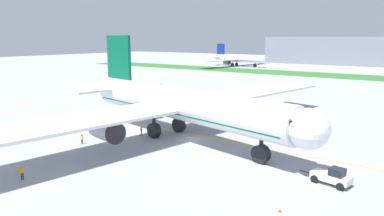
# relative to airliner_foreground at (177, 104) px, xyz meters

# --- Properties ---
(ground_plane) EXTENTS (600.00, 600.00, 0.00)m
(ground_plane) POSITION_rel_airliner_foreground_xyz_m (2.86, 0.32, -5.95)
(ground_plane) COLOR #9399A0
(ground_plane) RESTS_ON ground
(apron_taxi_line) EXTENTS (280.00, 0.36, 0.01)m
(apron_taxi_line) POSITION_rel_airliner_foreground_xyz_m (2.86, 3.15, -5.94)
(apron_taxi_line) COLOR yellow
(apron_taxi_line) RESTS_ON ground
(grass_median_strip) EXTENTS (320.00, 24.00, 0.10)m
(grass_median_strip) POSITION_rel_airliner_foreground_xyz_m (2.86, 123.83, -5.90)
(grass_median_strip) COLOR #2D6628
(grass_median_strip) RESTS_ON ground
(airliner_foreground) EXTENTS (53.00, 84.91, 17.51)m
(airliner_foreground) POSITION_rel_airliner_foreground_xyz_m (0.00, 0.00, 0.00)
(airliner_foreground) COLOR white
(airliner_foreground) RESTS_ON ground
(pushback_tug) EXTENTS (6.32, 3.00, 2.14)m
(pushback_tug) POSITION_rel_airliner_foreground_xyz_m (27.09, -5.28, -4.97)
(pushback_tug) COLOR white
(pushback_tug) RESTS_ON ground
(ground_crew_wingwalker_port) EXTENTS (0.55, 0.26, 1.56)m
(ground_crew_wingwalker_port) POSITION_rel_airliner_foreground_xyz_m (-10.43, -11.86, -5.00)
(ground_crew_wingwalker_port) COLOR black
(ground_crew_wingwalker_port) RESTS_ON ground
(ground_crew_marshaller_front) EXTENTS (0.27, 0.62, 1.76)m
(ground_crew_marshaller_front) POSITION_rel_airliner_foreground_xyz_m (-4.03, -25.61, -4.88)
(ground_crew_marshaller_front) COLOR black
(ground_crew_marshaller_front) RESTS_ON ground
(ground_crew_wingwalker_starboard) EXTENTS (0.43, 0.48, 1.59)m
(ground_crew_wingwalker_starboard) POSITION_rel_airliner_foreground_xyz_m (-5.91, -2.65, -4.98)
(ground_crew_wingwalker_starboard) COLOR black
(ground_crew_wingwalker_starboard) RESTS_ON ground
(traffic_cone_near_nose) EXTENTS (0.36, 0.36, 0.58)m
(traffic_cone_near_nose) POSITION_rel_airliner_foreground_xyz_m (-21.48, -18.13, -5.66)
(traffic_cone_near_nose) COLOR #F2590C
(traffic_cone_near_nose) RESTS_ON ground
(traffic_cone_port_wing) EXTENTS (0.36, 0.36, 0.58)m
(traffic_cone_port_wing) POSITION_rel_airliner_foreground_xyz_m (-20.94, -12.73, -5.66)
(traffic_cone_port_wing) COLOR #F2590C
(traffic_cone_port_wing) RESTS_ON ground
(traffic_cone_starboard_wing) EXTENTS (0.36, 0.36, 0.58)m
(traffic_cone_starboard_wing) POSITION_rel_airliner_foreground_xyz_m (24.63, -15.23, -5.66)
(traffic_cone_starboard_wing) COLOR #F2590C
(traffic_cone_starboard_wing) RESTS_ON ground
(service_truck_baggage_loader) EXTENTS (5.53, 3.56, 2.95)m
(service_truck_baggage_loader) POSITION_rel_airliner_foreground_xyz_m (-24.59, 33.46, -4.35)
(service_truck_baggage_loader) COLOR white
(service_truck_baggage_loader) RESTS_ON ground
(parked_airliner_far_left) EXTENTS (40.28, 64.08, 13.64)m
(parked_airliner_far_left) POSITION_rel_airliner_foreground_xyz_m (-67.57, 148.66, -1.32)
(parked_airliner_far_left) COLOR white
(parked_airliner_far_left) RESTS_ON ground
(terminal_building) EXTENTS (97.99, 20.00, 18.00)m
(terminal_building) POSITION_rel_airliner_foreground_xyz_m (-18.02, 199.03, 3.05)
(terminal_building) COLOR gray
(terminal_building) RESTS_ON ground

